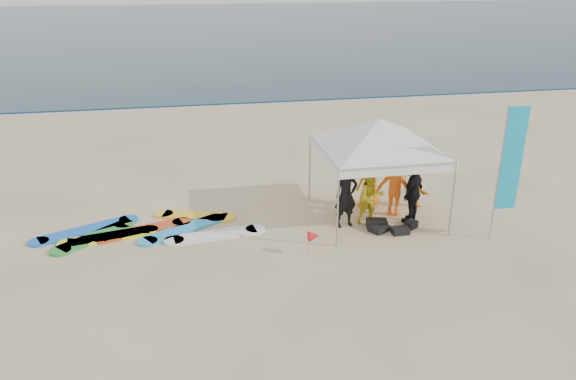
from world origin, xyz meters
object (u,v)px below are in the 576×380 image
(person_yellow, at_px, (371,197))
(surfboard_spread, at_px, (146,231))
(feather_flag, at_px, (511,161))
(person_black_a, at_px, (346,195))
(canopy_tent, at_px, (380,119))
(person_orange_a, at_px, (396,185))
(person_seated, at_px, (416,192))
(person_black_b, at_px, (413,193))
(marker_pennant, at_px, (314,236))
(person_orange_b, at_px, (370,177))

(person_yellow, distance_m, surfboard_spread, 6.29)
(feather_flag, distance_m, surfboard_spread, 9.80)
(person_yellow, bearing_deg, feather_flag, -30.27)
(person_black_a, distance_m, person_yellow, 0.77)
(canopy_tent, height_order, surfboard_spread, canopy_tent)
(person_orange_a, distance_m, canopy_tent, 2.11)
(person_seated, height_order, surfboard_spread, person_seated)
(person_yellow, height_order, person_black_b, person_black_b)
(person_black_b, bearing_deg, person_black_a, -45.64)
(person_seated, height_order, canopy_tent, canopy_tent)
(person_black_b, distance_m, surfboard_spread, 7.46)
(person_black_a, xyz_separation_m, person_seated, (2.51, 0.96, -0.47))
(person_yellow, distance_m, feather_flag, 3.73)
(person_black_a, bearing_deg, person_yellow, -6.43)
(marker_pennant, distance_m, surfboard_spread, 4.73)
(feather_flag, bearing_deg, marker_pennant, 179.68)
(marker_pennant, xyz_separation_m, surfboard_spread, (-4.21, 2.10, -0.46))
(person_orange_b, bearing_deg, person_seated, 136.89)
(person_black_a, height_order, person_seated, person_black_a)
(surfboard_spread, bearing_deg, person_yellow, -5.49)
(canopy_tent, xyz_separation_m, surfboard_spread, (-6.46, 0.24, -2.88))
(person_black_a, distance_m, person_orange_b, 1.61)
(feather_flag, height_order, surfboard_spread, feather_flag)
(person_orange_a, relative_size, feather_flag, 0.49)
(person_yellow, xyz_separation_m, surfboard_spread, (-6.21, 0.60, -0.75))
(person_orange_a, xyz_separation_m, surfboard_spread, (-7.10, 0.15, -0.87))
(feather_flag, bearing_deg, surfboard_spread, 167.11)
(person_orange_a, xyz_separation_m, feather_flag, (2.22, -1.98, 1.27))
(feather_flag, relative_size, marker_pennant, 5.76)
(person_yellow, bearing_deg, person_orange_a, 22.84)
(person_orange_a, xyz_separation_m, person_orange_b, (-0.55, 0.69, 0.05))
(person_yellow, xyz_separation_m, person_orange_a, (0.89, 0.45, 0.12))
(feather_flag, bearing_deg, person_orange_b, 136.04)
(person_black_a, bearing_deg, person_seated, 10.50)
(person_black_a, height_order, canopy_tent, canopy_tent)
(person_black_a, relative_size, person_orange_b, 0.97)
(person_black_a, xyz_separation_m, person_orange_b, (1.09, 1.19, 0.03))
(person_yellow, height_order, feather_flag, feather_flag)
(person_orange_a, height_order, marker_pennant, person_orange_a)
(person_black_b, height_order, person_seated, person_black_b)
(person_black_b, relative_size, surfboard_spread, 0.31)
(person_orange_a, bearing_deg, surfboard_spread, 40.66)
(person_orange_a, bearing_deg, marker_pennant, 75.91)
(person_black_b, distance_m, person_seated, 1.30)
(person_seated, bearing_deg, person_orange_a, 95.58)
(surfboard_spread, bearing_deg, feather_flag, -12.89)
(feather_flag, bearing_deg, person_orange_a, 138.16)
(person_black_a, relative_size, person_yellow, 1.17)
(surfboard_spread, bearing_deg, person_orange_a, -1.20)
(person_black_a, distance_m, person_black_b, 1.92)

